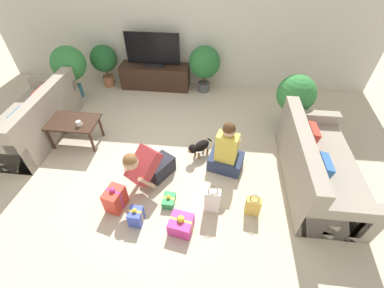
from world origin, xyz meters
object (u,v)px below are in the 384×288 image
object	(u,v)px
coffee_table	(73,124)
person_kneeling	(148,166)
gift_bag_a	(212,200)
gift_box_b	(115,199)
sofa_right	(316,166)
gift_box_d	(169,200)
potted_plant_corner_left	(69,65)
tv	(153,51)
potted_plant_corner_right	(296,95)
gift_bag_b	(253,206)
dog	(199,147)
gift_box_a	(136,216)
sofa_left	(35,120)
tv_console	(155,76)
potted_plant_back_left	(104,60)
gift_box_c	(181,224)
mug	(79,124)
potted_plant_back_right	(205,63)
person_sitting	(227,152)

from	to	relation	value
coffee_table	person_kneeling	size ratio (longest dim) A/B	1.04
gift_bag_a	gift_box_b	bearing A→B (deg)	-176.04
sofa_right	gift_box_d	bearing A→B (deg)	107.28
potted_plant_corner_left	gift_box_b	size ratio (longest dim) A/B	2.74
tv	potted_plant_corner_right	bearing A→B (deg)	-22.76
gift_bag_a	gift_bag_b	distance (m)	0.56
dog	gift_box_a	bearing A→B (deg)	-73.75
gift_box_a	sofa_left	bearing A→B (deg)	144.80
potted_plant_corner_right	gift_bag_a	world-z (taller)	potted_plant_corner_right
dog	gift_box_d	size ratio (longest dim) A/B	1.64
person_kneeling	tv_console	bearing A→B (deg)	131.96
potted_plant_back_left	dog	world-z (taller)	potted_plant_back_left
potted_plant_corner_right	gift_box_c	distance (m)	3.00
potted_plant_corner_right	mug	xyz separation A→B (m)	(-3.62, -0.98, -0.17)
sofa_left	potted_plant_corner_right	bearing A→B (deg)	99.02
potted_plant_back_right	potted_plant_back_left	bearing A→B (deg)	180.00
sofa_left	tv	distance (m)	2.69
coffee_table	mug	size ratio (longest dim) A/B	7.12
coffee_table	gift_box_b	bearing A→B (deg)	-48.38
tv_console	potted_plant_back_right	distance (m)	1.19
tv	gift_box_d	size ratio (longest dim) A/B	5.02
potted_plant_back_left	gift_box_b	distance (m)	3.53
coffee_table	person_sitting	size ratio (longest dim) A/B	0.90
sofa_right	potted_plant_back_left	size ratio (longest dim) A/B	2.08
person_kneeling	person_sitting	size ratio (longest dim) A/B	0.87
gift_box_b	gift_box_c	distance (m)	0.99
coffee_table	dog	distance (m)	2.20
mug	potted_plant_back_right	bearing A→B (deg)	47.74
gift_bag_b	mug	distance (m)	3.03
gift_bag_b	mug	bearing A→B (deg)	159.56
potted_plant_corner_left	gift_box_c	distance (m)	4.10
coffee_table	gift_bag_b	xyz separation A→B (m)	(3.01, -1.16, -0.26)
coffee_table	potted_plant_corner_left	size ratio (longest dim) A/B	0.76
tv	gift_box_d	bearing A→B (deg)	-74.96
potted_plant_corner_right	dog	distance (m)	1.97
gift_box_b	gift_box_c	world-z (taller)	gift_box_b
potted_plant_corner_left	person_kneeling	distance (m)	3.15
gift_box_c	gift_bag_b	xyz separation A→B (m)	(0.94, 0.35, 0.04)
potted_plant_back_right	coffee_table	bearing A→B (deg)	-136.36
tv_console	gift_box_d	world-z (taller)	tv_console
sofa_left	potted_plant_back_right	xyz separation A→B (m)	(2.92, 1.87, 0.36)
sofa_right	gift_bag_b	bearing A→B (deg)	125.98
sofa_right	potted_plant_back_left	bearing A→B (deg)	58.83
potted_plant_back_right	potted_plant_corner_left	xyz separation A→B (m)	(-2.77, -0.53, 0.08)
potted_plant_back_right	gift_box_d	distance (m)	3.20
gift_box_c	gift_box_d	distance (m)	0.45
potted_plant_corner_left	gift_bag_b	size ratio (longest dim) A/B	3.46
gift_box_a	potted_plant_corner_left	bearing A→B (deg)	125.82
tv_console	potted_plant_back_left	bearing A→B (deg)	-177.45
sofa_left	tv	xyz separation A→B (m)	(1.80, 1.92, 0.55)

